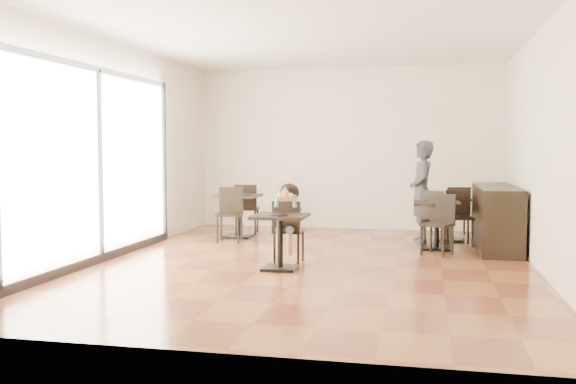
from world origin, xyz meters
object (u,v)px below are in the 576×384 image
(cafe_table_left, at_px, (239,216))
(cafe_table_back, at_px, (449,219))
(child_table, at_px, (280,242))
(chair_left_a, at_px, (247,209))
(cafe_table_mid, at_px, (437,226))
(chair_mid_a, at_px, (436,217))
(child, at_px, (289,223))
(adult_patron, at_px, (422,192))
(chair_left_b, at_px, (230,215))
(child_chair, at_px, (289,231))
(chair_mid_b, at_px, (437,225))
(chair_back_a, at_px, (457,212))
(chair_back_b, at_px, (460,218))

(cafe_table_left, height_order, cafe_table_back, cafe_table_left)
(child_table, xyz_separation_m, chair_left_a, (-1.41, 3.36, 0.10))
(cafe_table_mid, bearing_deg, chair_mid_a, 90.00)
(child, xyz_separation_m, adult_patron, (1.81, 2.36, 0.31))
(cafe_table_mid, bearing_deg, cafe_table_left, 169.62)
(child_table, relative_size, adult_patron, 0.42)
(cafe_table_mid, xyz_separation_m, chair_left_b, (-3.46, 0.08, 0.09))
(child_chair, distance_m, chair_left_a, 3.14)
(cafe_table_left, relative_size, chair_mid_a, 0.85)
(chair_mid_b, relative_size, chair_left_b, 0.98)
(chair_left_b, bearing_deg, chair_mid_b, -17.83)
(chair_back_a, bearing_deg, child_chair, 44.72)
(child, xyz_separation_m, cafe_table_back, (2.28, 2.66, -0.18))
(child_chair, relative_size, child, 0.79)
(child_table, distance_m, chair_back_b, 3.61)
(cafe_table_mid, relative_size, chair_back_b, 0.83)
(cafe_table_left, bearing_deg, cafe_table_back, 6.24)
(cafe_table_mid, height_order, chair_mid_b, chair_mid_b)
(cafe_table_back, relative_size, chair_back_b, 0.83)
(adult_patron, bearing_deg, child_table, -40.03)
(child, bearing_deg, child_table, -90.00)
(child_table, xyz_separation_m, chair_left_b, (-1.41, 2.26, 0.10))
(chair_left_a, height_order, chair_back_b, chair_left_a)
(chair_left_a, bearing_deg, chair_left_b, 82.56)
(chair_back_a, bearing_deg, chair_mid_b, 71.80)
(cafe_table_mid, height_order, cafe_table_left, cafe_table_left)
(chair_back_a, distance_m, chair_back_b, 1.10)
(chair_back_b, bearing_deg, cafe_table_back, 97.50)
(chair_mid_b, distance_m, chair_left_a, 3.87)
(cafe_table_back, xyz_separation_m, chair_back_a, (0.15, 0.55, 0.08))
(chair_left_b, bearing_deg, chair_left_a, 82.56)
(cafe_table_left, relative_size, chair_left_a, 0.83)
(chair_left_a, relative_size, chair_left_b, 1.00)
(cafe_table_left, distance_m, chair_back_a, 3.96)
(child_chair, relative_size, adult_patron, 0.51)
(cafe_table_left, relative_size, cafe_table_back, 1.02)
(child, height_order, chair_mid_a, child)
(cafe_table_left, distance_m, chair_mid_a, 3.46)
(child, bearing_deg, chair_left_a, 116.57)
(child_table, height_order, chair_back_b, chair_back_b)
(chair_mid_b, bearing_deg, child_table, -117.07)
(cafe_table_mid, height_order, chair_back_a, chair_back_a)
(adult_patron, height_order, chair_mid_b, adult_patron)
(child_chair, distance_m, cafe_table_left, 2.66)
(chair_left_b, distance_m, chair_back_a, 4.13)
(cafe_table_left, bearing_deg, chair_back_a, 13.93)
(chair_left_a, relative_size, chair_back_b, 1.02)
(chair_back_b, bearing_deg, child_chair, -147.17)
(cafe_table_back, height_order, chair_mid_a, chair_mid_a)
(cafe_table_mid, bearing_deg, chair_back_b, 52.07)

